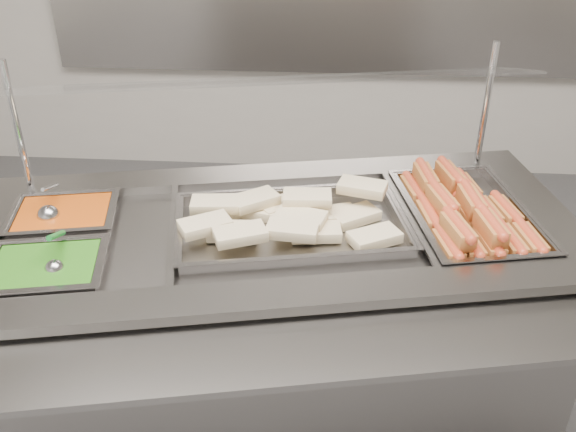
# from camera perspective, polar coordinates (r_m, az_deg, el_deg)

# --- Properties ---
(steam_counter) EXTENTS (1.79, 1.06, 0.80)m
(steam_counter) POSITION_cam_1_polar(r_m,az_deg,el_deg) (1.99, -1.30, -10.61)
(steam_counter) COLOR slate
(steam_counter) RESTS_ON ground
(tray_rail) EXTENTS (1.62, 0.63, 0.05)m
(tray_rail) POSITION_cam_1_polar(r_m,az_deg,el_deg) (1.41, 0.53, -11.75)
(tray_rail) COLOR gray
(tray_rail) RESTS_ON steam_counter
(sneeze_guard) EXTENTS (1.49, 0.55, 0.39)m
(sneeze_guard) POSITION_cam_1_polar(r_m,az_deg,el_deg) (1.79, -2.25, 11.55)
(sneeze_guard) COLOR silver
(sneeze_guard) RESTS_ON steam_counter
(pan_hotdogs) EXTENTS (0.39, 0.54, 0.09)m
(pan_hotdogs) POSITION_cam_1_polar(r_m,az_deg,el_deg) (1.90, 15.56, -0.50)
(pan_hotdogs) COLOR gray
(pan_hotdogs) RESTS_ON steam_counter
(pan_wraps) EXTENTS (0.66, 0.47, 0.06)m
(pan_wraps) POSITION_cam_1_polar(r_m,az_deg,el_deg) (1.77, 0.29, -1.20)
(pan_wraps) COLOR gray
(pan_wraps) RESTS_ON steam_counter
(pan_beans) EXTENTS (0.30, 0.26, 0.09)m
(pan_beans) POSITION_cam_1_polar(r_m,az_deg,el_deg) (1.92, -19.17, -0.66)
(pan_beans) COLOR gray
(pan_beans) RESTS_ON steam_counter
(pan_peas) EXTENTS (0.30, 0.26, 0.09)m
(pan_peas) POSITION_cam_1_polar(r_m,az_deg,el_deg) (1.71, -20.58, -5.12)
(pan_peas) COLOR gray
(pan_peas) RESTS_ON steam_counter
(hotdogs_in_buns) EXTENTS (0.35, 0.49, 0.10)m
(hotdogs_in_buns) POSITION_cam_1_polar(r_m,az_deg,el_deg) (1.87, 15.30, 0.43)
(hotdogs_in_buns) COLOR brown
(hotdogs_in_buns) RESTS_ON pan_hotdogs
(tortilla_wraps) EXTENTS (0.60, 0.35, 0.09)m
(tortilla_wraps) POSITION_cam_1_polar(r_m,az_deg,el_deg) (1.76, -0.28, 0.04)
(tortilla_wraps) COLOR beige
(tortilla_wraps) RESTS_ON pan_wraps
(ladle) EXTENTS (0.07, 0.18, 0.12)m
(ladle) POSITION_cam_1_polar(r_m,az_deg,el_deg) (1.90, -20.49, 0.17)
(ladle) COLOR #ABACB0
(ladle) RESTS_ON pan_beans
(serving_spoon) EXTENTS (0.06, 0.16, 0.12)m
(serving_spoon) POSITION_cam_1_polar(r_m,az_deg,el_deg) (1.68, -20.00, -3.93)
(serving_spoon) COLOR #ABACB0
(serving_spoon) RESTS_ON pan_peas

